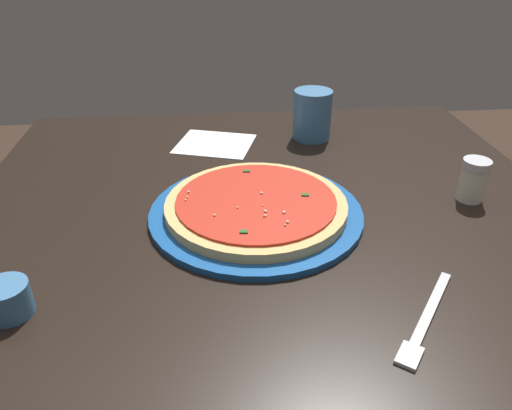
# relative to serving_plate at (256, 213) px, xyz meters

# --- Properties ---
(restaurant_table) EXTENTS (1.02, 0.94, 0.76)m
(restaurant_table) POSITION_rel_serving_plate_xyz_m (-0.02, -0.03, -0.14)
(restaurant_table) COLOR black
(restaurant_table) RESTS_ON ground_plane
(serving_plate) EXTENTS (0.35, 0.35, 0.01)m
(serving_plate) POSITION_rel_serving_plate_xyz_m (0.00, 0.00, 0.00)
(serving_plate) COLOR #195199
(serving_plate) RESTS_ON restaurant_table
(pizza) EXTENTS (0.29, 0.29, 0.02)m
(pizza) POSITION_rel_serving_plate_xyz_m (-0.00, 0.00, 0.02)
(pizza) COLOR #DBB26B
(pizza) RESTS_ON serving_plate
(cup_tall_drink) EXTENTS (0.08, 0.08, 0.11)m
(cup_tall_drink) POSITION_rel_serving_plate_xyz_m (-0.15, -0.32, 0.05)
(cup_tall_drink) COLOR teal
(cup_tall_drink) RESTS_ON restaurant_table
(cup_small_sauce) EXTENTS (0.06, 0.06, 0.04)m
(cup_small_sauce) POSITION_rel_serving_plate_xyz_m (0.32, 0.20, 0.02)
(cup_small_sauce) COLOR teal
(cup_small_sauce) RESTS_ON restaurant_table
(napkin_folded_right) EXTENTS (0.19, 0.18, 0.00)m
(napkin_folded_right) POSITION_rel_serving_plate_xyz_m (0.06, -0.30, -0.00)
(napkin_folded_right) COLOR white
(napkin_folded_right) RESTS_ON restaurant_table
(fork) EXTENTS (0.13, 0.16, 0.00)m
(fork) POSITION_rel_serving_plate_xyz_m (-0.18, 0.27, -0.00)
(fork) COLOR silver
(fork) RESTS_ON restaurant_table
(parmesan_shaker) EXTENTS (0.05, 0.05, 0.07)m
(parmesan_shaker) POSITION_rel_serving_plate_xyz_m (-0.37, -0.02, 0.03)
(parmesan_shaker) COLOR silver
(parmesan_shaker) RESTS_ON restaurant_table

